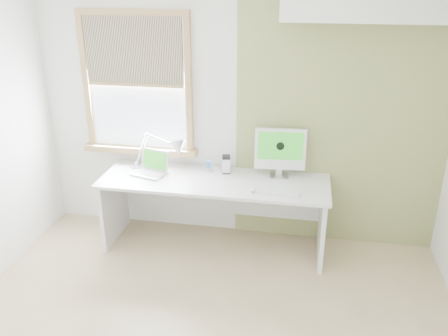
% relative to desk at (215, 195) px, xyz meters
% --- Properties ---
extents(room, '(4.04, 3.54, 2.64)m').
position_rel_desk_xyz_m(room, '(0.16, -1.44, 0.77)').
color(room, tan).
rests_on(room, ground).
extents(accent_wall, '(2.00, 0.02, 2.60)m').
position_rel_desk_xyz_m(accent_wall, '(1.16, 0.30, 0.77)').
color(accent_wall, '#8C8F56').
rests_on(accent_wall, room).
extents(window, '(1.20, 0.14, 1.42)m').
position_rel_desk_xyz_m(window, '(-0.84, 0.27, 1.01)').
color(window, '#A17B4B').
rests_on(window, room).
extents(desk, '(2.20, 0.70, 0.73)m').
position_rel_desk_xyz_m(desk, '(0.00, 0.00, 0.00)').
color(desk, silver).
rests_on(desk, room).
extents(desk_lamp, '(0.65, 0.26, 0.36)m').
position_rel_desk_xyz_m(desk_lamp, '(-0.50, 0.16, 0.38)').
color(desk_lamp, silver).
rests_on(desk_lamp, desk).
extents(laptop, '(0.37, 0.33, 0.22)m').
position_rel_desk_xyz_m(laptop, '(-0.64, -0.01, 0.25)').
color(laptop, silver).
rests_on(laptop, desk).
extents(phone_dock, '(0.08, 0.08, 0.12)m').
position_rel_desk_xyz_m(phone_dock, '(-0.09, 0.13, 0.23)').
color(phone_dock, silver).
rests_on(phone_dock, desk).
extents(external_drive, '(0.10, 0.14, 0.16)m').
position_rel_desk_xyz_m(external_drive, '(0.08, 0.16, 0.28)').
color(external_drive, silver).
rests_on(external_drive, desk).
extents(imac, '(0.49, 0.17, 0.48)m').
position_rel_desk_xyz_m(imac, '(0.61, 0.15, 0.46)').
color(imac, silver).
rests_on(imac, desk).
extents(keyboard, '(0.42, 0.17, 0.02)m').
position_rel_desk_xyz_m(keyboard, '(0.62, -0.26, 0.20)').
color(keyboard, white).
rests_on(keyboard, desk).
extents(mouse, '(0.07, 0.10, 0.03)m').
position_rel_desk_xyz_m(mouse, '(0.40, -0.25, 0.21)').
color(mouse, white).
rests_on(mouse, desk).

